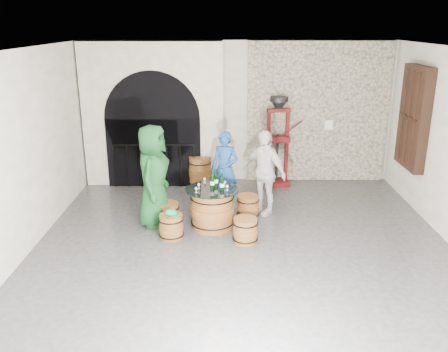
{
  "coord_description": "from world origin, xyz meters",
  "views": [
    {
      "loc": [
        -0.3,
        -6.74,
        3.61
      ],
      "look_at": [
        -0.32,
        1.03,
        1.05
      ],
      "focal_mm": 38.0,
      "sensor_mm": 36.0,
      "label": 1
    }
  ],
  "objects_px": {
    "barrel_stool_far": "(222,200)",
    "wine_bottle_left": "(212,181)",
    "wine_bottle_center": "(222,183)",
    "side_barrel": "(200,172)",
    "corking_press": "(278,135)",
    "person_blue": "(225,169)",
    "barrel_stool_near_right": "(245,230)",
    "barrel_stool_left": "(168,214)",
    "wine_bottle_right": "(216,179)",
    "barrel_table": "(212,209)",
    "person_white": "(264,172)",
    "barrel_stool_right": "(248,206)",
    "barrel_stool_near_left": "(171,226)",
    "person_green": "(153,176)"
  },
  "relations": [
    {
      "from": "barrel_stool_far",
      "to": "wine_bottle_left",
      "type": "distance_m",
      "value": 1.03
    },
    {
      "from": "wine_bottle_left",
      "to": "wine_bottle_center",
      "type": "relative_size",
      "value": 1.0
    },
    {
      "from": "side_barrel",
      "to": "corking_press",
      "type": "relative_size",
      "value": 0.35
    },
    {
      "from": "person_blue",
      "to": "barrel_stool_near_right",
      "type": "bearing_deg",
      "value": -58.94
    },
    {
      "from": "barrel_stool_far",
      "to": "barrel_stool_left",
      "type": "bearing_deg",
      "value": -144.47
    },
    {
      "from": "barrel_stool_near_right",
      "to": "wine_bottle_right",
      "type": "height_order",
      "value": "wine_bottle_right"
    },
    {
      "from": "wine_bottle_center",
      "to": "wine_bottle_right",
      "type": "relative_size",
      "value": 1.0
    },
    {
      "from": "wine_bottle_left",
      "to": "corking_press",
      "type": "bearing_deg",
      "value": 58.95
    },
    {
      "from": "barrel_table",
      "to": "wine_bottle_center",
      "type": "distance_m",
      "value": 0.54
    },
    {
      "from": "barrel_stool_far",
      "to": "wine_bottle_right",
      "type": "height_order",
      "value": "wine_bottle_right"
    },
    {
      "from": "barrel_table",
      "to": "person_white",
      "type": "relative_size",
      "value": 0.58
    },
    {
      "from": "barrel_stool_right",
      "to": "wine_bottle_right",
      "type": "relative_size",
      "value": 1.35
    },
    {
      "from": "barrel_stool_near_left",
      "to": "corking_press",
      "type": "bearing_deg",
      "value": 53.18
    },
    {
      "from": "barrel_table",
      "to": "barrel_stool_far",
      "type": "distance_m",
      "value": 0.84
    },
    {
      "from": "barrel_stool_left",
      "to": "person_green",
      "type": "height_order",
      "value": "person_green"
    },
    {
      "from": "barrel_stool_near_right",
      "to": "side_barrel",
      "type": "relative_size",
      "value": 0.62
    },
    {
      "from": "barrel_stool_right",
      "to": "barrel_stool_near_left",
      "type": "bearing_deg",
      "value": -145.79
    },
    {
      "from": "person_blue",
      "to": "wine_bottle_left",
      "type": "relative_size",
      "value": 4.74
    },
    {
      "from": "person_green",
      "to": "barrel_stool_near_left",
      "type": "bearing_deg",
      "value": -140.94
    },
    {
      "from": "side_barrel",
      "to": "corking_press",
      "type": "distance_m",
      "value": 1.93
    },
    {
      "from": "barrel_stool_near_left",
      "to": "barrel_stool_far",
      "type": "bearing_deg",
      "value": 55.44
    },
    {
      "from": "person_green",
      "to": "wine_bottle_left",
      "type": "distance_m",
      "value": 1.07
    },
    {
      "from": "barrel_stool_left",
      "to": "wine_bottle_left",
      "type": "height_order",
      "value": "wine_bottle_left"
    },
    {
      "from": "person_blue",
      "to": "corking_press",
      "type": "distance_m",
      "value": 1.78
    },
    {
      "from": "person_green",
      "to": "person_blue",
      "type": "distance_m",
      "value": 1.62
    },
    {
      "from": "barrel_table",
      "to": "barrel_stool_near_right",
      "type": "distance_m",
      "value": 0.84
    },
    {
      "from": "barrel_stool_near_left",
      "to": "side_barrel",
      "type": "height_order",
      "value": "side_barrel"
    },
    {
      "from": "barrel_stool_right",
      "to": "person_white",
      "type": "distance_m",
      "value": 0.72
    },
    {
      "from": "person_blue",
      "to": "corking_press",
      "type": "xyz_separation_m",
      "value": [
        1.18,
        1.26,
        0.41
      ]
    },
    {
      "from": "barrel_stool_left",
      "to": "wine_bottle_center",
      "type": "relative_size",
      "value": 1.35
    },
    {
      "from": "barrel_stool_right",
      "to": "wine_bottle_left",
      "type": "height_order",
      "value": "wine_bottle_left"
    },
    {
      "from": "person_green",
      "to": "person_blue",
      "type": "height_order",
      "value": "person_green"
    },
    {
      "from": "person_white",
      "to": "barrel_stool_right",
      "type": "bearing_deg",
      "value": -103.03
    },
    {
      "from": "barrel_stool_left",
      "to": "barrel_stool_right",
      "type": "distance_m",
      "value": 1.54
    },
    {
      "from": "person_blue",
      "to": "side_barrel",
      "type": "xyz_separation_m",
      "value": [
        -0.56,
        1.13,
        -0.42
      ]
    },
    {
      "from": "barrel_table",
      "to": "person_blue",
      "type": "height_order",
      "value": "person_blue"
    },
    {
      "from": "barrel_stool_left",
      "to": "barrel_stool_right",
      "type": "height_order",
      "value": "same"
    },
    {
      "from": "barrel_stool_far",
      "to": "wine_bottle_left",
      "type": "relative_size",
      "value": 1.35
    },
    {
      "from": "barrel_stool_near_left",
      "to": "wine_bottle_center",
      "type": "xyz_separation_m",
      "value": [
        0.88,
        0.37,
        0.66
      ]
    },
    {
      "from": "barrel_stool_right",
      "to": "person_blue",
      "type": "distance_m",
      "value": 0.94
    },
    {
      "from": "barrel_stool_far",
      "to": "barrel_stool_near_right",
      "type": "bearing_deg",
      "value": -73.79
    },
    {
      "from": "person_green",
      "to": "wine_bottle_center",
      "type": "height_order",
      "value": "person_green"
    },
    {
      "from": "wine_bottle_right",
      "to": "side_barrel",
      "type": "height_order",
      "value": "wine_bottle_right"
    },
    {
      "from": "barrel_stool_left",
      "to": "barrel_stool_far",
      "type": "relative_size",
      "value": 1.0
    },
    {
      "from": "wine_bottle_center",
      "to": "corking_press",
      "type": "bearing_deg",
      "value": 63.3
    },
    {
      "from": "barrel_stool_left",
      "to": "corking_press",
      "type": "distance_m",
      "value": 3.32
    },
    {
      "from": "barrel_stool_left",
      "to": "person_white",
      "type": "xyz_separation_m",
      "value": [
        1.8,
        0.6,
        0.61
      ]
    },
    {
      "from": "barrel_stool_right",
      "to": "person_blue",
      "type": "xyz_separation_m",
      "value": [
        -0.45,
        0.62,
        0.56
      ]
    },
    {
      "from": "barrel_stool_right",
      "to": "wine_bottle_center",
      "type": "relative_size",
      "value": 1.35
    },
    {
      "from": "wine_bottle_right",
      "to": "barrel_stool_left",
      "type": "bearing_deg",
      "value": -177.32
    }
  ]
}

